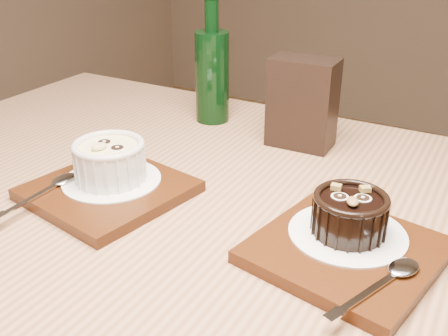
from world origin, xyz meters
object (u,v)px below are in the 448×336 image
object	(u,v)px
ramekin_dark	(350,212)
condiment_stand	(302,103)
table	(223,273)
green_bottle	(212,73)
tray_left	(109,190)
tray_right	(346,251)
ramekin_white	(110,159)

from	to	relation	value
ramekin_dark	condiment_stand	world-z (taller)	condiment_stand
table	green_bottle	distance (m)	0.37
tray_left	ramekin_dark	xyz separation A→B (m)	(0.31, 0.05, 0.03)
tray_right	condiment_stand	distance (m)	0.31
table	ramekin_white	bearing A→B (deg)	-172.26
table	condiment_stand	size ratio (longest dim) A/B	8.66
ramekin_white	ramekin_dark	size ratio (longest dim) A/B	1.14
condiment_stand	green_bottle	world-z (taller)	green_bottle
tray_left	condiment_stand	bearing A→B (deg)	62.01
tray_right	ramekin_dark	distance (m)	0.04
tray_right	green_bottle	distance (m)	0.45
table	ramekin_dark	bearing A→B (deg)	4.23
table	tray_right	world-z (taller)	tray_right
ramekin_dark	tray_right	bearing A→B (deg)	-95.31
condiment_stand	table	bearing A→B (deg)	-89.23
tray_left	condiment_stand	size ratio (longest dim) A/B	1.29
ramekin_dark	green_bottle	bearing A→B (deg)	120.11
green_bottle	table	bearing A→B (deg)	-56.30
tray_right	condiment_stand	size ratio (longest dim) A/B	1.29
table	green_bottle	world-z (taller)	green_bottle
ramekin_dark	green_bottle	size ratio (longest dim) A/B	0.37
tray_right	table	bearing A→B (deg)	176.12
tray_left	ramekin_dark	world-z (taller)	ramekin_dark
ramekin_dark	tray_left	bearing A→B (deg)	166.66
tray_right	green_bottle	bearing A→B (deg)	140.20
table	tray_left	world-z (taller)	tray_left
tray_left	ramekin_white	bearing A→B (deg)	111.68
green_bottle	condiment_stand	bearing A→B (deg)	-8.15
tray_right	ramekin_dark	world-z (taller)	ramekin_dark
ramekin_white	table	bearing A→B (deg)	20.12
tray_right	green_bottle	xyz separation A→B (m)	(-0.34, 0.29, 0.08)
table	tray_right	bearing A→B (deg)	-3.88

